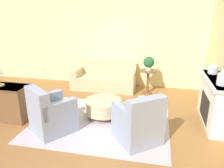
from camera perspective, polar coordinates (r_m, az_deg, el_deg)
ground_plane at (r=5.06m, az=-2.99°, el=-9.94°), size 16.00×16.00×0.00m
wall_back at (r=7.22m, az=2.52°, el=10.64°), size 9.42×0.12×2.80m
rug at (r=5.06m, az=-3.00°, el=-9.89°), size 3.04×2.40×0.01m
couch at (r=7.07m, az=-2.09°, el=1.31°), size 2.01×0.86×0.82m
armchair_left at (r=4.71m, az=-15.81°, el=-7.73°), size 1.06×1.06×0.99m
armchair_right at (r=4.23m, az=6.98°, el=-10.29°), size 1.06×1.06×0.99m
ottoman_table at (r=5.18m, az=-2.23°, el=-5.75°), size 0.86×0.86×0.43m
side_table at (r=6.65m, az=9.38°, el=1.55°), size 0.50×0.50×0.72m
fireplace at (r=5.32m, az=25.07°, el=-3.85°), size 0.44×1.59×1.04m
dresser at (r=5.65m, az=-26.55°, el=-4.14°), size 1.23×0.55×0.81m
vase_mantel_near at (r=5.52m, az=24.89°, el=3.45°), size 0.22×0.22×0.24m
vase_mantel_far at (r=4.74m, az=26.94°, el=1.21°), size 0.21×0.21×0.32m
potted_plant_on_side_table at (r=6.53m, az=9.60°, el=5.53°), size 0.33×0.33×0.42m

